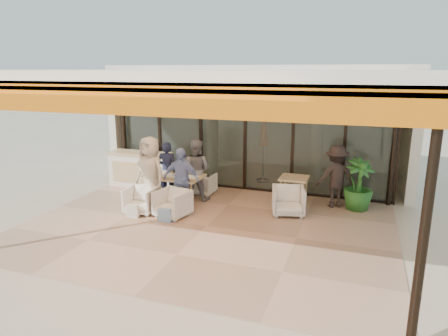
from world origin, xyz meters
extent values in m
plane|color=#C6B293|center=(0.00, 0.00, 0.00)|extent=(70.00, 70.00, 0.00)
cube|color=tan|center=(0.00, 0.00, 0.01)|extent=(8.00, 6.00, 0.01)
cube|color=silver|center=(0.00, 0.00, 3.30)|extent=(8.00, 6.00, 0.20)
cube|color=#D7650B|center=(0.00, -2.94, 3.02)|extent=(8.00, 0.12, 0.45)
cube|color=orange|center=(0.00, -2.25, 3.14)|extent=(8.00, 1.50, 0.06)
cylinder|color=black|center=(3.88, -2.88, 1.60)|extent=(0.12, 0.12, 3.20)
cylinder|color=black|center=(-3.88, 2.88, 1.60)|extent=(0.12, 0.12, 3.20)
cylinder|color=black|center=(3.88, 2.88, 1.60)|extent=(0.12, 0.12, 3.20)
cube|color=#9EADA3|center=(0.00, 3.00, 1.60)|extent=(8.00, 0.03, 3.20)
cube|color=black|center=(0.00, 3.00, 0.04)|extent=(8.00, 0.10, 0.08)
cube|color=black|center=(0.00, 3.00, 3.16)|extent=(8.00, 0.10, 0.08)
cube|color=black|center=(-4.00, 3.00, 1.60)|extent=(0.08, 0.10, 3.20)
cube|color=black|center=(-2.70, 3.00, 1.60)|extent=(0.08, 0.10, 3.20)
cube|color=black|center=(-1.35, 3.00, 1.60)|extent=(0.08, 0.10, 3.20)
cube|color=black|center=(0.00, 3.00, 1.60)|extent=(0.08, 0.10, 3.20)
cube|color=black|center=(1.35, 3.00, 1.60)|extent=(0.08, 0.10, 3.20)
cube|color=black|center=(2.70, 3.00, 1.60)|extent=(0.08, 0.10, 3.20)
cube|color=black|center=(4.00, 3.00, 1.60)|extent=(0.08, 0.10, 3.20)
cube|color=silver|center=(0.00, 6.50, 1.70)|extent=(9.00, 0.25, 3.40)
cube|color=silver|center=(-4.40, 4.75, 1.70)|extent=(0.25, 3.50, 3.40)
cube|color=silver|center=(4.40, 4.75, 1.70)|extent=(0.25, 3.50, 3.40)
cube|color=silver|center=(0.00, 4.75, 3.40)|extent=(9.00, 3.50, 0.25)
cube|color=#D8BD83|center=(0.00, 4.75, 0.01)|extent=(8.00, 3.50, 0.02)
cylinder|color=silver|center=(-1.60, 4.60, 1.50)|extent=(0.40, 0.40, 3.00)
cylinder|color=silver|center=(1.80, 4.60, 1.50)|extent=(0.40, 0.40, 3.00)
cylinder|color=black|center=(-1.20, 4.20, 3.00)|extent=(0.03, 0.03, 0.70)
cube|color=black|center=(-1.20, 4.20, 2.55)|extent=(0.30, 0.30, 0.40)
sphere|color=#FFBF72|center=(-1.20, 4.20, 2.55)|extent=(0.18, 0.18, 0.18)
cylinder|color=black|center=(2.30, 4.20, 3.00)|extent=(0.03, 0.03, 0.70)
cube|color=black|center=(2.30, 4.20, 2.55)|extent=(0.30, 0.30, 0.40)
sphere|color=#FFBF72|center=(2.30, 4.20, 2.55)|extent=(0.18, 0.18, 0.18)
cylinder|color=black|center=(0.30, 4.00, 0.05)|extent=(0.40, 0.40, 0.05)
cylinder|color=black|center=(0.30, 4.00, 1.05)|extent=(0.04, 0.04, 2.10)
cone|color=orange|center=(0.30, 4.00, 1.70)|extent=(0.32, 0.32, 1.10)
cube|color=silver|center=(-3.02, 2.30, 0.50)|extent=(1.80, 0.60, 1.00)
cube|color=#D8BD83|center=(-3.02, 2.30, 1.01)|extent=(1.85, 0.65, 0.06)
cube|color=#D8BD83|center=(-3.02, 1.99, 0.50)|extent=(1.50, 0.02, 0.60)
cube|color=#D8BD83|center=(-1.40, 1.26, 0.72)|extent=(1.50, 0.90, 0.05)
cube|color=white|center=(-1.40, 1.26, 0.74)|extent=(1.30, 0.35, 0.01)
cylinder|color=#D8BD83|center=(-2.02, 0.94, 0.35)|extent=(0.06, 0.06, 0.70)
cylinder|color=#D8BD83|center=(-0.78, 0.94, 0.35)|extent=(0.06, 0.06, 0.70)
cylinder|color=#D8BD83|center=(-2.02, 1.58, 0.35)|extent=(0.06, 0.06, 0.70)
cylinder|color=#D8BD83|center=(-0.78, 1.58, 0.35)|extent=(0.06, 0.06, 0.70)
cylinder|color=white|center=(-1.85, 1.11, 0.81)|extent=(0.06, 0.06, 0.11)
cylinder|color=white|center=(-1.65, 1.46, 0.81)|extent=(0.06, 0.06, 0.11)
cylinder|color=white|center=(-1.35, 1.16, 0.81)|extent=(0.06, 0.06, 0.11)
cylinder|color=white|center=(-1.10, 1.44, 0.81)|extent=(0.06, 0.06, 0.11)
cylinder|color=brown|center=(-1.95, 1.41, 0.83)|extent=(0.07, 0.07, 0.16)
cylinder|color=black|center=(-1.50, 1.54, 0.83)|extent=(0.09, 0.09, 0.17)
cylinder|color=black|center=(-1.50, 1.54, 0.93)|extent=(0.10, 0.10, 0.01)
cylinder|color=white|center=(-1.85, 0.96, 0.76)|extent=(0.22, 0.22, 0.01)
cylinder|color=white|center=(-0.95, 0.96, 0.76)|extent=(0.22, 0.22, 0.01)
cylinder|color=white|center=(-1.85, 1.58, 0.76)|extent=(0.22, 0.22, 0.01)
cylinder|color=white|center=(-0.95, 1.58, 0.76)|extent=(0.22, 0.22, 0.01)
imported|color=white|center=(-1.82, 2.21, 0.33)|extent=(0.70, 0.66, 0.66)
imported|color=white|center=(-0.98, 2.21, 0.32)|extent=(0.65, 0.62, 0.65)
imported|color=white|center=(-1.82, 0.31, 0.35)|extent=(0.73, 0.69, 0.71)
imported|color=white|center=(-0.98, 0.31, 0.36)|extent=(0.84, 0.81, 0.73)
imported|color=#171832|center=(-1.82, 1.71, 0.76)|extent=(0.63, 0.50, 1.52)
imported|color=slate|center=(-0.98, 1.71, 0.82)|extent=(0.80, 0.63, 1.64)
imported|color=beige|center=(-1.82, 0.81, 0.90)|extent=(1.01, 0.81, 1.81)
imported|color=#7B8ECE|center=(-0.98, 0.81, 0.79)|extent=(0.94, 0.42, 1.58)
cube|color=silver|center=(-1.82, -0.09, 0.17)|extent=(0.30, 0.10, 0.34)
cube|color=#99BFD8|center=(-0.98, -0.09, 0.17)|extent=(0.30, 0.10, 0.34)
cube|color=#D8BD83|center=(1.57, 2.12, 0.72)|extent=(0.70, 0.70, 0.05)
cylinder|color=#D8BD83|center=(1.29, 1.84, 0.35)|extent=(0.05, 0.05, 0.70)
cylinder|color=#D8BD83|center=(1.85, 1.84, 0.35)|extent=(0.05, 0.05, 0.70)
cylinder|color=#D8BD83|center=(1.29, 2.40, 0.35)|extent=(0.05, 0.05, 0.70)
cylinder|color=#D8BD83|center=(1.85, 2.40, 0.35)|extent=(0.05, 0.05, 0.70)
imported|color=white|center=(1.57, 1.37, 0.38)|extent=(0.90, 0.86, 0.76)
imported|color=black|center=(2.57, 2.29, 0.80)|extent=(1.19, 0.98, 1.60)
imported|color=#1E5919|center=(3.12, 2.27, 0.65)|extent=(1.01, 1.01, 1.30)
camera|label=1|loc=(3.11, -7.70, 3.41)|focal=32.00mm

